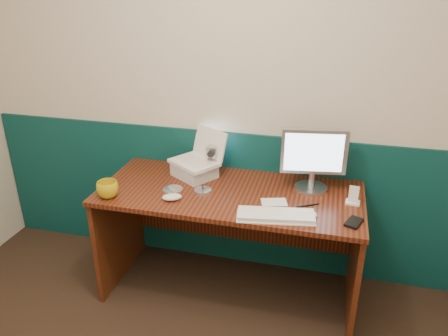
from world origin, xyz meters
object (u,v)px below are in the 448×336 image
(monitor, at_px, (313,160))
(camcorder, at_px, (214,158))
(desk, at_px, (230,243))
(mug, at_px, (108,189))
(keyboard, at_px, (276,216))
(laptop, at_px, (194,147))

(monitor, relative_size, camcorder, 1.74)
(desk, distance_m, mug, 0.84)
(keyboard, xyz_separation_m, mug, (-1.00, -0.00, 0.04))
(laptop, bearing_deg, desk, 4.96)
(desk, xyz_separation_m, monitor, (0.48, 0.15, 0.57))
(camcorder, bearing_deg, laptop, -145.03)
(laptop, height_order, camcorder, laptop)
(monitor, xyz_separation_m, camcorder, (-0.64, 0.07, -0.08))
(laptop, xyz_separation_m, camcorder, (0.11, 0.07, -0.10))
(mug, bearing_deg, desk, 20.23)
(laptop, height_order, mug, laptop)
(monitor, bearing_deg, mug, -170.00)
(camcorder, bearing_deg, desk, -52.01)
(desk, distance_m, keyboard, 0.56)
(laptop, distance_m, mug, 0.60)
(desk, relative_size, camcorder, 7.17)
(mug, bearing_deg, camcorder, 42.74)
(keyboard, relative_size, camcorder, 1.86)
(desk, bearing_deg, laptop, 151.10)
(desk, bearing_deg, camcorder, 126.40)
(desk, bearing_deg, monitor, 17.62)
(laptop, bearing_deg, camcorder, 67.23)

